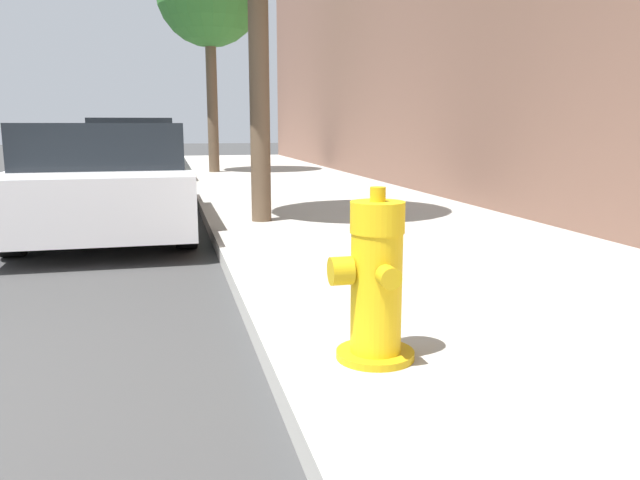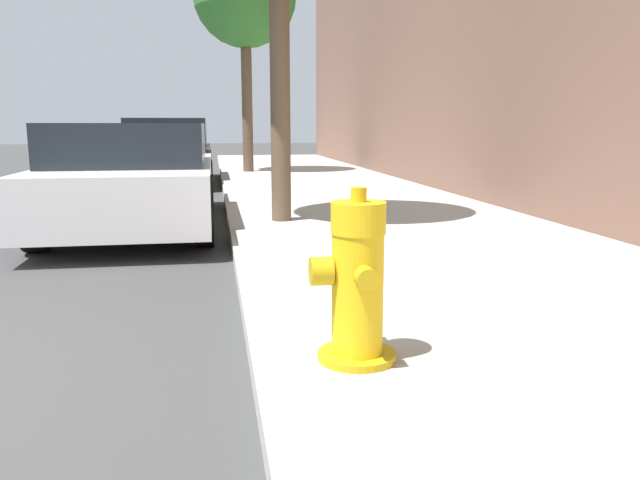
% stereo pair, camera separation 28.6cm
% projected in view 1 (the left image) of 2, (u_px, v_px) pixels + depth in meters
% --- Properties ---
extents(sidewalk_slab, '(3.57, 40.00, 0.14)m').
position_uv_depth(sidewalk_slab, '(607.00, 345.00, 3.27)').
color(sidewalk_slab, '#A8A59E').
rests_on(sidewalk_slab, ground_plane).
extents(fire_hydrant, '(0.40, 0.40, 0.80)m').
position_uv_depth(fire_hydrant, '(375.00, 283.00, 2.84)').
color(fire_hydrant, '#C39C11').
rests_on(fire_hydrant, sidewalk_slab).
extents(parked_car_near, '(1.78, 4.42, 1.22)m').
position_uv_depth(parked_car_near, '(111.00, 177.00, 7.15)').
color(parked_car_near, silver).
rests_on(parked_car_near, ground_plane).
extents(parked_car_mid, '(1.70, 4.17, 1.34)m').
position_uv_depth(parked_car_mid, '(134.00, 153.00, 12.69)').
color(parked_car_mid, black).
rests_on(parked_car_mid, ground_plane).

